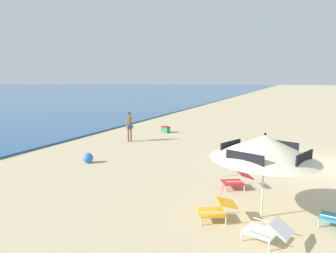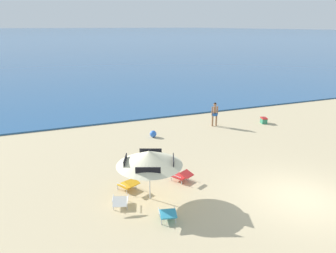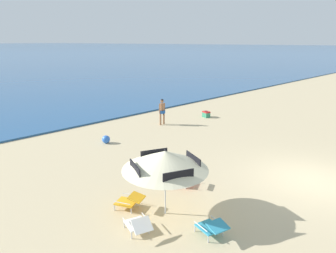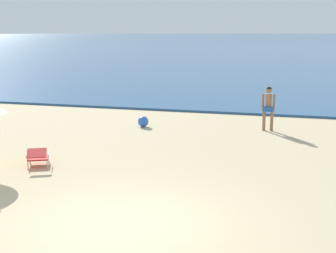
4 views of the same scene
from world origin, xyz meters
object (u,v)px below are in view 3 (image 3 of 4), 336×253
(lounge_chair_beside_umbrella, at_px, (183,178))
(lounge_chair_facing_sea, at_px, (138,224))
(cooler_box, at_px, (206,114))
(beach_ball, at_px, (106,139))
(lounge_chair_spare_folded, at_px, (130,200))
(beach_umbrella_striped_main, at_px, (165,160))
(person_standing_near_shore, at_px, (162,110))
(lounge_chair_under_umbrella, at_px, (212,227))

(lounge_chair_beside_umbrella, relative_size, lounge_chair_facing_sea, 1.00)
(cooler_box, xyz_separation_m, beach_ball, (-7.95, 0.14, -0.00))
(lounge_chair_beside_umbrella, xyz_separation_m, lounge_chair_spare_folded, (-2.33, 0.10, 0.00))
(lounge_chair_facing_sea, xyz_separation_m, lounge_chair_spare_folded, (0.65, 1.16, 0.01))
(lounge_chair_spare_folded, bearing_deg, beach_umbrella_striped_main, -59.35)
(lounge_chair_beside_umbrella, distance_m, lounge_chair_spare_folded, 2.33)
(lounge_chair_facing_sea, bearing_deg, lounge_chair_spare_folded, 60.80)
(beach_umbrella_striped_main, height_order, beach_ball, beach_umbrella_striped_main)
(lounge_chair_spare_folded, distance_m, person_standing_near_shore, 10.07)
(lounge_chair_spare_folded, height_order, beach_ball, lounge_chair_spare_folded)
(lounge_chair_beside_umbrella, relative_size, cooler_box, 1.75)
(beach_ball, bearing_deg, lounge_chair_under_umbrella, -106.78)
(lounge_chair_under_umbrella, bearing_deg, beach_umbrella_striped_main, 91.87)
(beach_umbrella_striped_main, bearing_deg, lounge_chair_beside_umbrella, 25.91)
(beach_umbrella_striped_main, xyz_separation_m, lounge_chair_under_umbrella, (0.05, -1.67, -1.41))
(lounge_chair_facing_sea, bearing_deg, person_standing_near_shore, 42.34)
(lounge_chair_facing_sea, distance_m, lounge_chair_spare_folded, 1.32)
(lounge_chair_beside_umbrella, xyz_separation_m, beach_ball, (0.85, 5.95, -0.08))
(beach_umbrella_striped_main, height_order, lounge_chair_under_umbrella, beach_umbrella_striped_main)
(person_standing_near_shore, bearing_deg, beach_ball, -172.46)
(lounge_chair_under_umbrella, distance_m, lounge_chair_facing_sea, 1.94)
(lounge_chair_spare_folded, xyz_separation_m, beach_ball, (3.18, 5.85, -0.08))
(lounge_chair_spare_folded, distance_m, cooler_box, 12.51)
(beach_ball, bearing_deg, lounge_chair_beside_umbrella, -98.10)
(lounge_chair_spare_folded, bearing_deg, beach_ball, 61.50)
(lounge_chair_facing_sea, distance_m, person_standing_near_shore, 11.31)
(beach_umbrella_striped_main, xyz_separation_m, beach_ball, (2.61, 6.81, -1.49))
(lounge_chair_facing_sea, bearing_deg, beach_ball, 61.39)
(beach_ball, bearing_deg, lounge_chair_facing_sea, -118.61)
(lounge_chair_under_umbrella, height_order, lounge_chair_spare_folded, lounge_chair_spare_folded)
(lounge_chair_beside_umbrella, height_order, lounge_chair_facing_sea, lounge_chair_facing_sea)
(person_standing_near_shore, distance_m, beach_ball, 4.62)
(lounge_chair_under_umbrella, distance_m, person_standing_near_shore, 11.53)
(beach_umbrella_striped_main, height_order, person_standing_near_shore, beach_umbrella_striped_main)
(cooler_box, distance_m, beach_ball, 7.95)
(lounge_chair_spare_folded, distance_m, beach_ball, 6.66)
(lounge_chair_under_umbrella, relative_size, beach_ball, 2.36)
(lounge_chair_facing_sea, bearing_deg, lounge_chair_under_umbrella, -49.18)
(beach_umbrella_striped_main, xyz_separation_m, lounge_chair_beside_umbrella, (1.76, 0.86, -1.41))
(lounge_chair_facing_sea, bearing_deg, cooler_box, 30.25)
(person_standing_near_shore, bearing_deg, lounge_chair_spare_folded, -140.05)
(beach_umbrella_striped_main, distance_m, cooler_box, 12.58)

